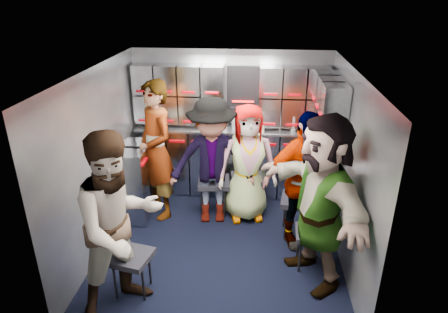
# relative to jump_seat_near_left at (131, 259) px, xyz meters

# --- Properties ---
(floor) EXTENTS (3.00, 3.00, 0.00)m
(floor) POSITION_rel_jump_seat_near_left_xyz_m (0.81, 0.92, -0.41)
(floor) COLOR black
(floor) RESTS_ON ground
(wall_back) EXTENTS (2.80, 0.04, 2.10)m
(wall_back) POSITION_rel_jump_seat_near_left_xyz_m (0.81, 2.42, 0.64)
(wall_back) COLOR gray
(wall_back) RESTS_ON ground
(wall_left) EXTENTS (0.04, 3.00, 2.10)m
(wall_left) POSITION_rel_jump_seat_near_left_xyz_m (-0.59, 0.92, 0.64)
(wall_left) COLOR gray
(wall_left) RESTS_ON ground
(wall_right) EXTENTS (0.04, 3.00, 2.10)m
(wall_right) POSITION_rel_jump_seat_near_left_xyz_m (2.21, 0.92, 0.64)
(wall_right) COLOR gray
(wall_right) RESTS_ON ground
(ceiling) EXTENTS (2.80, 3.00, 0.02)m
(ceiling) POSITION_rel_jump_seat_near_left_xyz_m (0.81, 0.92, 1.69)
(ceiling) COLOR silver
(ceiling) RESTS_ON wall_back
(cart_bank_back) EXTENTS (2.68, 0.38, 0.99)m
(cart_bank_back) POSITION_rel_jump_seat_near_left_xyz_m (0.81, 2.21, 0.09)
(cart_bank_back) COLOR #8E939C
(cart_bank_back) RESTS_ON ground
(cart_bank_left) EXTENTS (0.38, 0.76, 0.99)m
(cart_bank_left) POSITION_rel_jump_seat_near_left_xyz_m (-0.38, 1.48, 0.09)
(cart_bank_left) COLOR #8E939C
(cart_bank_left) RESTS_ON ground
(counter) EXTENTS (2.68, 0.42, 0.03)m
(counter) POSITION_rel_jump_seat_near_left_xyz_m (0.81, 2.21, 0.61)
(counter) COLOR #B3B5BA
(counter) RESTS_ON cart_bank_back
(locker_bank_back) EXTENTS (2.68, 0.28, 0.82)m
(locker_bank_back) POSITION_rel_jump_seat_near_left_xyz_m (0.81, 2.27, 1.08)
(locker_bank_back) COLOR #8E939C
(locker_bank_back) RESTS_ON wall_back
(locker_bank_right) EXTENTS (0.28, 1.00, 0.82)m
(locker_bank_right) POSITION_rel_jump_seat_near_left_xyz_m (2.06, 1.62, 1.08)
(locker_bank_right) COLOR #8E939C
(locker_bank_right) RESTS_ON wall_right
(right_cabinet) EXTENTS (0.28, 1.20, 1.00)m
(right_cabinet) POSITION_rel_jump_seat_near_left_xyz_m (2.06, 1.52, 0.09)
(right_cabinet) COLOR #8E939C
(right_cabinet) RESTS_ON ground
(coffee_niche) EXTENTS (0.46, 0.16, 0.84)m
(coffee_niche) POSITION_rel_jump_seat_near_left_xyz_m (0.99, 2.33, 1.06)
(coffee_niche) COLOR black
(coffee_niche) RESTS_ON wall_back
(red_latch_strip) EXTENTS (2.60, 0.02, 0.03)m
(red_latch_strip) POSITION_rel_jump_seat_near_left_xyz_m (0.81, 2.01, 0.47)
(red_latch_strip) COLOR #9C0009
(red_latch_strip) RESTS_ON cart_bank_back
(jump_seat_near_left) EXTENTS (0.46, 0.44, 0.46)m
(jump_seat_near_left) POSITION_rel_jump_seat_near_left_xyz_m (0.00, 0.00, 0.00)
(jump_seat_near_left) COLOR black
(jump_seat_near_left) RESTS_ON ground
(jump_seat_mid_left) EXTENTS (0.45, 0.43, 0.49)m
(jump_seat_mid_left) POSITION_rel_jump_seat_near_left_xyz_m (0.65, 1.62, 0.03)
(jump_seat_mid_left) COLOR black
(jump_seat_mid_left) RESTS_ON ground
(jump_seat_center) EXTENTS (0.48, 0.46, 0.50)m
(jump_seat_center) POSITION_rel_jump_seat_near_left_xyz_m (1.09, 1.74, 0.04)
(jump_seat_center) COLOR black
(jump_seat_center) RESTS_ON ground
(jump_seat_mid_right) EXTENTS (0.47, 0.45, 0.50)m
(jump_seat_mid_right) POSITION_rel_jump_seat_near_left_xyz_m (1.75, 1.21, 0.04)
(jump_seat_mid_right) COLOR black
(jump_seat_mid_right) RESTS_ON ground
(jump_seat_near_right) EXTENTS (0.39, 0.37, 0.45)m
(jump_seat_near_right) POSITION_rel_jump_seat_near_left_xyz_m (1.86, 0.58, -0.01)
(jump_seat_near_right) COLOR black
(jump_seat_near_right) RESTS_ON ground
(attendant_standing) EXTENTS (0.78, 0.81, 1.86)m
(attendant_standing) POSITION_rel_jump_seat_near_left_xyz_m (-0.09, 1.53, 0.52)
(attendant_standing) COLOR black
(attendant_standing) RESTS_ON ground
(attendant_arc_a) EXTENTS (1.11, 1.12, 1.82)m
(attendant_arc_a) POSITION_rel_jump_seat_near_left_xyz_m (0.00, -0.18, 0.51)
(attendant_arc_a) COLOR black
(attendant_arc_a) RESTS_ON ground
(attendant_arc_b) EXTENTS (1.14, 0.73, 1.68)m
(attendant_arc_b) POSITION_rel_jump_seat_near_left_xyz_m (0.65, 1.44, 0.44)
(attendant_arc_b) COLOR black
(attendant_arc_b) RESTS_ON ground
(attendant_arc_c) EXTENTS (0.86, 0.65, 1.57)m
(attendant_arc_c) POSITION_rel_jump_seat_near_left_xyz_m (1.09, 1.56, 0.38)
(attendant_arc_c) COLOR black
(attendant_arc_c) RESTS_ON ground
(attendant_arc_d) EXTENTS (1.06, 0.72, 1.67)m
(attendant_arc_d) POSITION_rel_jump_seat_near_left_xyz_m (1.75, 1.03, 0.43)
(attendant_arc_d) COLOR black
(attendant_arc_d) RESTS_ON ground
(attendant_arc_e) EXTENTS (1.26, 1.78, 1.85)m
(attendant_arc_e) POSITION_rel_jump_seat_near_left_xyz_m (1.86, 0.40, 0.52)
(attendant_arc_e) COLOR black
(attendant_arc_e) RESTS_ON ground
(bottle_left) EXTENTS (0.06, 0.06, 0.23)m
(bottle_left) POSITION_rel_jump_seat_near_left_xyz_m (0.40, 2.16, 0.74)
(bottle_left) COLOR white
(bottle_left) RESTS_ON counter
(bottle_mid) EXTENTS (0.07, 0.07, 0.22)m
(bottle_mid) POSITION_rel_jump_seat_near_left_xyz_m (0.88, 2.16, 0.74)
(bottle_mid) COLOR white
(bottle_mid) RESTS_ON counter
(bottle_right) EXTENTS (0.07, 0.07, 0.22)m
(bottle_right) POSITION_rel_jump_seat_near_left_xyz_m (1.70, 2.16, 0.74)
(bottle_right) COLOR white
(bottle_right) RESTS_ON counter
(cup_left) EXTENTS (0.08, 0.08, 0.11)m
(cup_left) POSITION_rel_jump_seat_near_left_xyz_m (-0.18, 2.15, 0.68)
(cup_left) COLOR beige
(cup_left) RESTS_ON counter
(cup_right) EXTENTS (0.08, 0.08, 0.10)m
(cup_right) POSITION_rel_jump_seat_near_left_xyz_m (1.26, 2.15, 0.67)
(cup_right) COLOR beige
(cup_right) RESTS_ON counter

